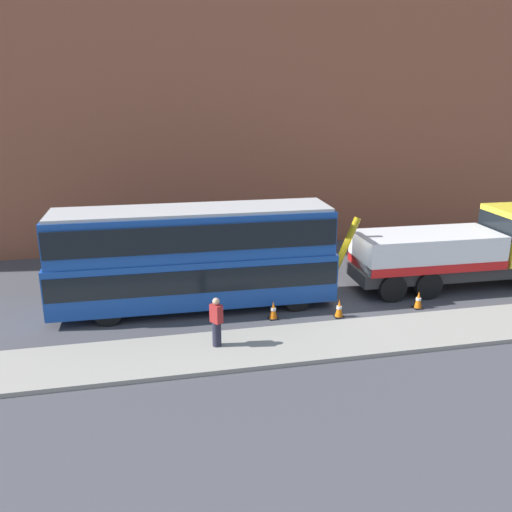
{
  "coord_description": "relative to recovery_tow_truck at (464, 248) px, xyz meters",
  "views": [
    {
      "loc": [
        -7.95,
        -19.95,
        8.28
      ],
      "look_at": [
        -3.67,
        -0.12,
        2.0
      ],
      "focal_mm": 37.3,
      "sensor_mm": 36.0,
      "label": 1
    }
  ],
  "objects": [
    {
      "name": "traffic_cone_near_bus",
      "position": [
        -9.0,
        -1.73,
        -1.42
      ],
      "size": [
        0.36,
        0.36,
        0.72
      ],
      "color": "orange",
      "rests_on": "ground_plane"
    },
    {
      "name": "ground_plane",
      "position": [
        -5.63,
        0.13,
        -1.76
      ],
      "size": [
        120.0,
        120.0,
        0.0
      ],
      "primitive_type": "plane",
      "color": "#424247"
    },
    {
      "name": "near_kerb",
      "position": [
        -5.63,
        -4.07,
        -1.68
      ],
      "size": [
        60.0,
        2.8,
        0.15
      ],
      "primitive_type": "cube",
      "color": "gray",
      "rests_on": "ground_plane"
    },
    {
      "name": "traffic_cone_near_truck",
      "position": [
        -3.1,
        -1.95,
        -1.42
      ],
      "size": [
        0.36,
        0.36,
        0.72
      ],
      "color": "orange",
      "rests_on": "ground_plane"
    },
    {
      "name": "double_decker_bus",
      "position": [
        -11.78,
        0.01,
        0.47
      ],
      "size": [
        11.08,
        2.75,
        4.06
      ],
      "rotation": [
        0.0,
        0.0,
        -0.02
      ],
      "color": "#19479E",
      "rests_on": "ground_plane"
    },
    {
      "name": "traffic_cone_midway",
      "position": [
        -6.5,
        -2.1,
        -1.42
      ],
      "size": [
        0.36,
        0.36,
        0.72
      ],
      "color": "orange",
      "rests_on": "ground_plane"
    },
    {
      "name": "pedestrian_onlooker",
      "position": [
        -11.46,
        -3.79,
        -0.77
      ],
      "size": [
        0.44,
        0.48,
        1.71
      ],
      "rotation": [
        0.0,
        0.0,
        0.58
      ],
      "color": "#232333",
      "rests_on": "near_kerb"
    },
    {
      "name": "building_facade",
      "position": [
        -5.63,
        8.88,
        6.31
      ],
      "size": [
        60.0,
        1.5,
        16.0
      ],
      "color": "#935138",
      "rests_on": "ground_plane"
    },
    {
      "name": "recovery_tow_truck",
      "position": [
        0.0,
        0.0,
        0.0
      ],
      "size": [
        10.16,
        2.8,
        3.67
      ],
      "rotation": [
        0.0,
        0.0,
        -0.02
      ],
      "color": "#2D2D2D",
      "rests_on": "ground_plane"
    }
  ]
}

